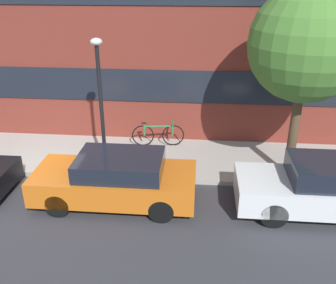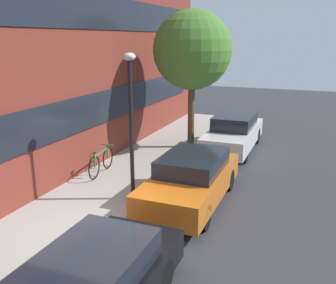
{
  "view_description": "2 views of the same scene",
  "coord_description": "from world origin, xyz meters",
  "px_view_note": "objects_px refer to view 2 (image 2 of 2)",
  "views": [
    {
      "loc": [
        4.86,
        -9.3,
        5.61
      ],
      "look_at": [
        4.0,
        0.33,
        1.16
      ],
      "focal_mm": 40.0,
      "sensor_mm": 36.0,
      "label": 1
    },
    {
      "loc": [
        -6.26,
        -3.98,
        4.37
      ],
      "look_at": [
        3.79,
        0.04,
        1.34
      ],
      "focal_mm": 40.0,
      "sensor_mm": 36.0,
      "label": 2
    }
  ],
  "objects_px": {
    "parked_car_orange": "(191,179)",
    "lamp_post": "(131,110)",
    "bicycle": "(101,161)",
    "street_tree": "(192,50)",
    "parked_car_white": "(234,133)"
  },
  "relations": [
    {
      "from": "parked_car_orange",
      "to": "lamp_post",
      "type": "relative_size",
      "value": 1.08
    },
    {
      "from": "bicycle",
      "to": "street_tree",
      "type": "relative_size",
      "value": 0.33
    },
    {
      "from": "lamp_post",
      "to": "bicycle",
      "type": "bearing_deg",
      "value": 53.03
    },
    {
      "from": "parked_car_white",
      "to": "parked_car_orange",
      "type": "bearing_deg",
      "value": 0.0
    },
    {
      "from": "parked_car_orange",
      "to": "lamp_post",
      "type": "height_order",
      "value": "lamp_post"
    },
    {
      "from": "parked_car_orange",
      "to": "street_tree",
      "type": "xyz_separation_m",
      "value": [
        4.72,
        1.59,
        3.22
      ]
    },
    {
      "from": "parked_car_orange",
      "to": "street_tree",
      "type": "height_order",
      "value": "street_tree"
    },
    {
      "from": "parked_car_white",
      "to": "street_tree",
      "type": "height_order",
      "value": "street_tree"
    },
    {
      "from": "parked_car_orange",
      "to": "bicycle",
      "type": "relative_size",
      "value": 2.37
    },
    {
      "from": "parked_car_orange",
      "to": "parked_car_white",
      "type": "relative_size",
      "value": 0.92
    },
    {
      "from": "parked_car_white",
      "to": "bicycle",
      "type": "relative_size",
      "value": 2.56
    },
    {
      "from": "parked_car_orange",
      "to": "lamp_post",
      "type": "distance_m",
      "value": 2.48
    },
    {
      "from": "parked_car_white",
      "to": "street_tree",
      "type": "relative_size",
      "value": 0.86
    },
    {
      "from": "parked_car_white",
      "to": "lamp_post",
      "type": "distance_m",
      "value": 6.49
    },
    {
      "from": "parked_car_white",
      "to": "bicycle",
      "type": "bearing_deg",
      "value": -35.07
    }
  ]
}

